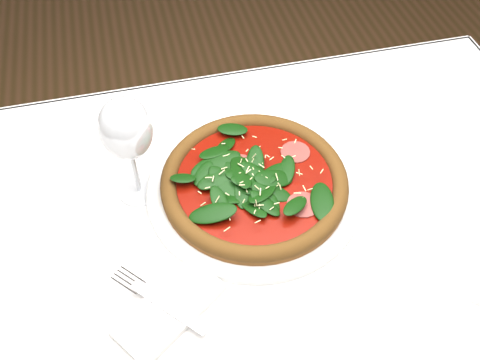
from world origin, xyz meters
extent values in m
cube|color=silver|center=(0.00, 0.00, 0.73)|extent=(1.20, 0.80, 0.04)
cylinder|color=#4D2F1F|center=(-0.54, 0.34, 0.35)|extent=(0.06, 0.06, 0.71)
cylinder|color=#4D2F1F|center=(0.54, 0.34, 0.35)|extent=(0.06, 0.06, 0.71)
cube|color=silver|center=(0.00, 0.40, 0.64)|extent=(1.20, 0.01, 0.22)
cylinder|color=silver|center=(0.00, 0.08, 0.76)|extent=(0.37, 0.37, 0.01)
torus|color=silver|center=(0.00, 0.08, 0.76)|extent=(0.37, 0.37, 0.01)
cylinder|color=#905722|center=(0.00, 0.08, 0.77)|extent=(0.33, 0.33, 0.01)
torus|color=#955D22|center=(0.00, 0.08, 0.78)|extent=(0.33, 0.33, 0.03)
cylinder|color=#951505|center=(0.00, 0.08, 0.78)|extent=(0.28, 0.28, 0.00)
cylinder|color=#A65142|center=(0.00, 0.08, 0.78)|extent=(0.24, 0.24, 0.00)
ellipsoid|color=#0F3609|center=(0.00, 0.08, 0.79)|extent=(0.26, 0.26, 0.03)
cylinder|color=#FCF4A4|center=(0.00, 0.08, 0.80)|extent=(0.24, 0.24, 0.00)
cylinder|color=silver|center=(-0.19, 0.12, 0.75)|extent=(0.07, 0.07, 0.00)
cylinder|color=silver|center=(-0.19, 0.12, 0.80)|extent=(0.01, 0.01, 0.10)
ellipsoid|color=silver|center=(-0.19, 0.12, 0.90)|extent=(0.08, 0.08, 0.11)
cube|color=silver|center=(-0.17, -0.12, 0.76)|extent=(0.18, 0.16, 0.01)
cube|color=silver|center=(-0.17, -0.12, 0.77)|extent=(0.10, 0.11, 0.00)
cube|color=silver|center=(-0.23, -0.06, 0.77)|extent=(0.05, 0.06, 0.00)
camera|label=1|loc=(-0.16, -0.49, 1.48)|focal=40.00mm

